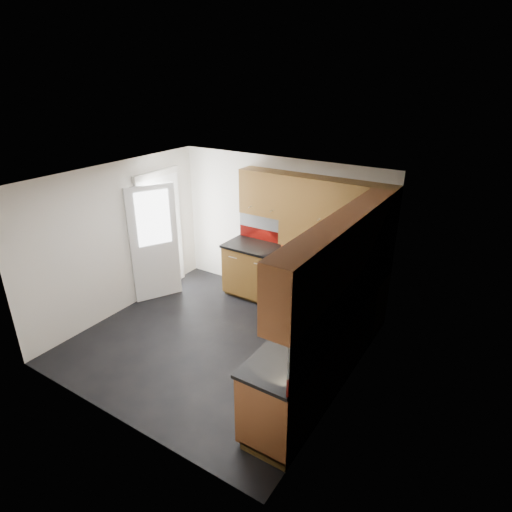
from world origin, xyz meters
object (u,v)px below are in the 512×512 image
Objects in this scene: food_processor at (339,296)px; utensil_pot at (284,244)px; gas_hob at (294,255)px; toaster at (360,261)px.

utensil_pot is at bearing 139.51° from food_processor.
gas_hob is 1.04m from toaster.
food_processor is (0.18, -1.25, 0.04)m from toaster.
toaster is at bearing -0.23° from utensil_pot.
food_processor is at bearing -81.89° from toaster.
toaster is 1.27m from food_processor.
toaster is 0.99× the size of food_processor.
gas_hob is at bearing -32.51° from utensil_pot.
utensil_pot is 1.94m from food_processor.
utensil_pot reaches higher than toaster.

